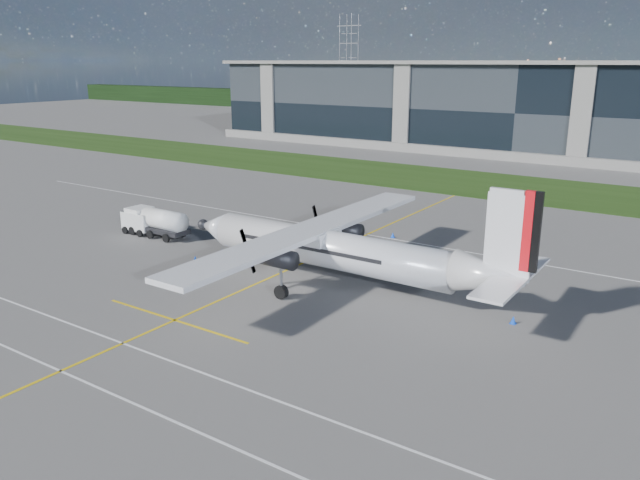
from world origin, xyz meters
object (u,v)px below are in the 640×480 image
at_px(ground_crew_person, 165,226).
at_px(turboprop_aircraft, 341,229).
at_px(baggage_tug, 140,223).
at_px(safety_cone_nose_stbd, 222,252).
at_px(pylon_west, 349,62).
at_px(fuel_tanker_truck, 153,222).
at_px(safety_cone_nose_port, 195,259).
at_px(safety_cone_tail, 513,320).
at_px(safety_cone_stbdwing, 393,235).

bearing_deg(ground_crew_person, turboprop_aircraft, -93.30).
relative_size(baggage_tug, safety_cone_nose_stbd, 6.81).
bearing_deg(pylon_west, fuel_tanker_truck, -65.00).
distance_m(safety_cone_nose_port, safety_cone_tail, 25.13).
distance_m(baggage_tug, safety_cone_nose_port, 11.07).
bearing_deg(safety_cone_stbdwing, pylon_west, 123.01).
bearing_deg(turboprop_aircraft, safety_cone_stbdwing, 101.78).
distance_m(turboprop_aircraft, fuel_tanker_truck, 21.79).
height_order(ground_crew_person, safety_cone_nose_port, ground_crew_person).
bearing_deg(safety_cone_tail, safety_cone_nose_stbd, 178.91).
distance_m(pylon_west, safety_cone_stbdwing, 157.58).
height_order(turboprop_aircraft, ground_crew_person, turboprop_aircraft).
distance_m(ground_crew_person, safety_cone_nose_port, 8.22).
xyz_separation_m(ground_crew_person, safety_cone_tail, (32.38, -1.55, -0.83)).
relative_size(safety_cone_nose_port, safety_cone_tail, 1.00).
bearing_deg(safety_cone_tail, pylon_west, 124.82).
xyz_separation_m(baggage_tug, safety_cone_nose_port, (10.50, -3.40, -0.77)).
distance_m(pylon_west, turboprop_aircraft, 170.14).
distance_m(baggage_tug, ground_crew_person, 3.18).
relative_size(safety_cone_nose_stbd, safety_cone_nose_port, 1.00).
height_order(baggage_tug, safety_cone_stbdwing, baggage_tug).
height_order(turboprop_aircraft, safety_cone_tail, turboprop_aircraft).
relative_size(pylon_west, turboprop_aircraft, 1.07).
relative_size(pylon_west, safety_cone_stbdwing, 60.00).
distance_m(safety_cone_stbdwing, safety_cone_nose_port, 18.16).
bearing_deg(turboprop_aircraft, ground_crew_person, 174.65).
distance_m(ground_crew_person, safety_cone_tail, 32.43).
relative_size(baggage_tug, safety_cone_stbdwing, 6.81).
height_order(fuel_tanker_truck, safety_cone_nose_port, fuel_tanker_truck).
distance_m(fuel_tanker_truck, safety_cone_tail, 33.94).
height_order(safety_cone_nose_port, safety_cone_tail, same).
bearing_deg(pylon_west, turboprop_aircraft, -58.67).
bearing_deg(fuel_tanker_truck, safety_cone_nose_stbd, -6.28).
bearing_deg(safety_cone_tail, turboprop_aircraft, -178.51).
bearing_deg(safety_cone_stbdwing, fuel_tanker_truck, -148.05).
distance_m(turboprop_aircraft, safety_cone_nose_port, 13.40).
xyz_separation_m(fuel_tanker_truck, safety_cone_nose_stbd, (9.40, -1.03, -1.04)).
height_order(safety_cone_stbdwing, safety_cone_tail, same).
relative_size(ground_crew_person, safety_cone_tail, 4.31).
xyz_separation_m(fuel_tanker_truck, safety_cone_stbdwing, (18.70, 11.66, -1.04)).
distance_m(safety_cone_nose_stbd, safety_cone_tail, 24.49).
bearing_deg(safety_cone_nose_port, turboprop_aircraft, 7.90).
relative_size(ground_crew_person, safety_cone_nose_stbd, 4.31).
height_order(baggage_tug, safety_cone_nose_stbd, baggage_tug).
relative_size(pylon_west, safety_cone_nose_stbd, 60.00).
distance_m(pylon_west, safety_cone_nose_port, 165.79).
xyz_separation_m(pylon_west, ground_crew_person, (68.28, -143.17, -13.92)).
bearing_deg(safety_cone_nose_port, ground_crew_person, 153.65).
distance_m(pylon_west, safety_cone_tail, 176.90).
xyz_separation_m(pylon_west, fuel_tanker_truck, (66.77, -143.22, -13.71)).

